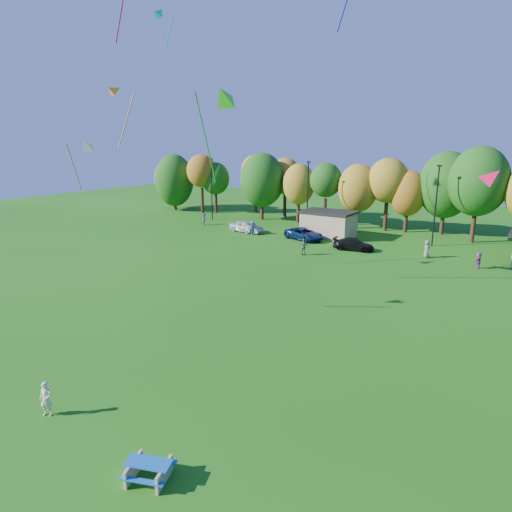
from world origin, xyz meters
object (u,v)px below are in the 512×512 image
Objects in this scene: picnic_table at (149,469)px; car_c at (304,234)px; car_b at (250,228)px; car_a at (243,227)px; kite_flyer at (46,399)px; car_d at (353,244)px.

picnic_table is 0.39× the size of car_c.
car_b is 7.98m from car_c.
picnic_table is 45.08m from car_a.
kite_flyer is at bearing -150.01° from car_c.
car_b is at bearing 99.03° from picnic_table.
car_a is 16.01m from car_d.
car_c is at bearing 76.37° from kite_flyer.
car_c is at bearing -83.63° from car_b.
picnic_table is at bearing -138.78° from car_a.
kite_flyer is 39.18m from car_c.
car_a is 8.96m from car_c.
kite_flyer is at bearing -146.37° from car_a.
car_c reaches higher than car_b.
car_a is 0.94× the size of car_d.
car_c is (-7.46, 38.47, -0.07)m from kite_flyer.
car_b is at bearing 87.25° from kite_flyer.
picnic_table is 0.48× the size of car_a.
car_b is 15.05m from car_d.
car_c is at bearing 68.05° from car_d.
car_b is (-22.04, 38.79, 0.22)m from picnic_table.
kite_flyer is 41.82m from car_a.
car_c is (8.96, 0.00, 0.01)m from car_a.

